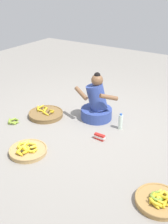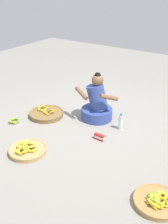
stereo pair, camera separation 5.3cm
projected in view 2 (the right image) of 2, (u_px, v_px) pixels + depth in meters
name	position (u px, v px, depth m)	size (l,w,h in m)	color
ground_plane	(91.00, 127.00, 4.33)	(10.00, 10.00, 0.00)	gray
vendor_woman_front	(97.00, 104.00, 4.47)	(0.73, 0.52, 0.81)	#334793
banana_basket_front_center	(46.00, 114.00, 4.64)	(0.59, 0.59, 0.15)	brown
banana_basket_near_bicycle	(157.00, 201.00, 2.84)	(0.51, 0.51, 0.14)	#A87F47
banana_basket_front_right	(27.00, 150.00, 3.68)	(0.52, 0.52, 0.14)	tan
loose_bananas_front_left	(14.00, 121.00, 4.44)	(0.21, 0.21, 0.09)	#8CAD38
water_bottle	(121.00, 122.00, 4.21)	(0.07, 0.07, 0.26)	silver
packet_carton_stack	(99.00, 137.00, 3.97)	(0.18, 0.06, 0.09)	red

